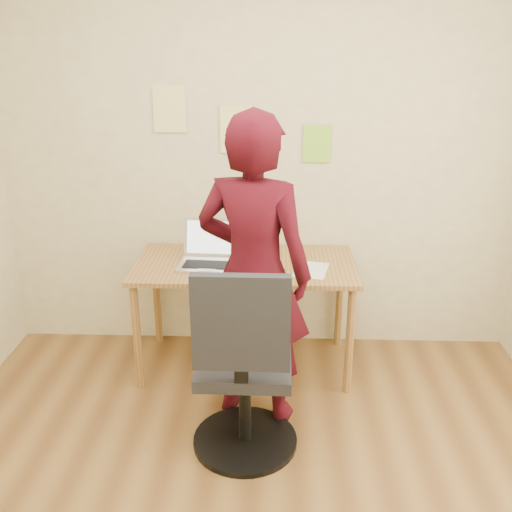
{
  "coord_description": "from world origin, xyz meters",
  "views": [
    {
      "loc": [
        0.1,
        -1.99,
        2.06
      ],
      "look_at": [
        -0.0,
        0.95,
        0.95
      ],
      "focal_mm": 40.0,
      "sensor_mm": 36.0,
      "label": 1
    }
  ],
  "objects_px": {
    "office_chair": "(244,376)",
    "phone": "(280,273)",
    "laptop": "(209,255)",
    "person": "(254,274)",
    "desk": "(245,275)"
  },
  "relations": [
    {
      "from": "office_chair",
      "to": "phone",
      "type": "bearing_deg",
      "value": 76.17
    },
    {
      "from": "laptop",
      "to": "office_chair",
      "type": "height_order",
      "value": "office_chair"
    },
    {
      "from": "laptop",
      "to": "person",
      "type": "bearing_deg",
      "value": -54.52
    },
    {
      "from": "desk",
      "to": "office_chair",
      "type": "distance_m",
      "value": 0.9
    },
    {
      "from": "office_chair",
      "to": "person",
      "type": "height_order",
      "value": "person"
    },
    {
      "from": "desk",
      "to": "phone",
      "type": "height_order",
      "value": "phone"
    },
    {
      "from": "phone",
      "to": "person",
      "type": "xyz_separation_m",
      "value": [
        -0.14,
        -0.34,
        0.14
      ]
    },
    {
      "from": "desk",
      "to": "office_chair",
      "type": "height_order",
      "value": "office_chair"
    },
    {
      "from": "laptop",
      "to": "person",
      "type": "relative_size",
      "value": 0.22
    },
    {
      "from": "desk",
      "to": "phone",
      "type": "bearing_deg",
      "value": -37.94
    },
    {
      "from": "phone",
      "to": "office_chair",
      "type": "relative_size",
      "value": 0.11
    },
    {
      "from": "phone",
      "to": "desk",
      "type": "bearing_deg",
      "value": 145.1
    },
    {
      "from": "desk",
      "to": "phone",
      "type": "relative_size",
      "value": 12.1
    },
    {
      "from": "desk",
      "to": "office_chair",
      "type": "relative_size",
      "value": 1.28
    },
    {
      "from": "desk",
      "to": "office_chair",
      "type": "bearing_deg",
      "value": -87.38
    }
  ]
}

